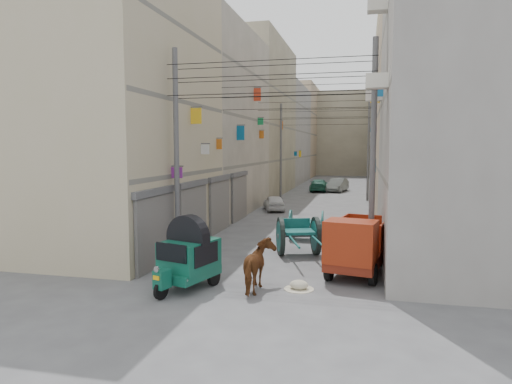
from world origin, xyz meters
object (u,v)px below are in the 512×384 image
(second_cart, at_px, (306,224))
(feed_sack, at_px, (299,285))
(horse, at_px, (259,266))
(distant_car_green, at_px, (319,185))
(tonga_cart, at_px, (298,235))
(distant_car_white, at_px, (274,203))
(distant_car_grey, at_px, (338,185))
(auto_rickshaw, at_px, (188,255))
(mini_truck, at_px, (356,248))

(second_cart, distance_m, feed_sack, 7.71)
(horse, height_order, distant_car_green, horse)
(tonga_cart, distance_m, horse, 4.90)
(distant_car_white, distance_m, distant_car_grey, 15.17)
(auto_rickshaw, relative_size, mini_truck, 0.66)
(distant_car_white, bearing_deg, horse, 81.59)
(auto_rickshaw, height_order, distant_car_grey, auto_rickshaw)
(horse, height_order, distant_car_white, horse)
(second_cart, distance_m, distant_car_grey, 24.19)
(auto_rickshaw, height_order, distant_car_green, auto_rickshaw)
(feed_sack, relative_size, distant_car_grey, 0.14)
(feed_sack, relative_size, distant_car_green, 0.14)
(auto_rickshaw, xyz_separation_m, mini_truck, (5.00, 2.44, -0.05))
(mini_truck, relative_size, distant_car_grey, 0.97)
(distant_car_green, bearing_deg, auto_rickshaw, 87.76)
(tonga_cart, xyz_separation_m, feed_sack, (0.66, -4.46, -0.66))
(tonga_cart, bearing_deg, second_cart, 72.85)
(auto_rickshaw, height_order, horse, auto_rickshaw)
(second_cart, height_order, distant_car_green, second_cart)
(tonga_cart, relative_size, feed_sack, 6.42)
(horse, bearing_deg, distant_car_grey, -93.62)
(distant_car_green, bearing_deg, horse, 91.65)
(tonga_cart, relative_size, second_cart, 2.22)
(auto_rickshaw, distance_m, horse, 2.22)
(auto_rickshaw, distance_m, distant_car_green, 32.38)
(horse, relative_size, distant_car_green, 0.44)
(second_cart, bearing_deg, distant_car_white, 106.57)
(second_cart, distance_m, distant_car_white, 10.02)
(auto_rickshaw, relative_size, second_cart, 1.55)
(auto_rickshaw, distance_m, feed_sack, 3.51)
(horse, relative_size, distant_car_grey, 0.46)
(auto_rickshaw, distance_m, tonga_cart, 5.77)
(feed_sack, bearing_deg, second_cart, 95.52)
(second_cart, xyz_separation_m, distant_car_green, (-1.75, 24.06, -0.15))
(mini_truck, height_order, distant_car_grey, mini_truck)
(auto_rickshaw, xyz_separation_m, distant_car_white, (-0.81, 17.72, -0.49))
(distant_car_white, relative_size, distant_car_green, 0.76)
(auto_rickshaw, height_order, tonga_cart, auto_rickshaw)
(tonga_cart, xyz_separation_m, horse, (-0.49, -4.87, -0.04))
(mini_truck, relative_size, feed_sack, 6.76)
(auto_rickshaw, bearing_deg, tonga_cart, 78.65)
(horse, bearing_deg, tonga_cart, -98.47)
(distant_car_white, relative_size, distant_car_grey, 0.79)
(distant_car_white, bearing_deg, distant_car_grey, -121.33)
(distant_car_green, bearing_deg, second_cart, 93.43)
(tonga_cart, distance_m, second_cart, 3.20)
(feed_sack, height_order, distant_car_white, distant_car_white)
(distant_car_white, distance_m, distant_car_green, 14.74)
(distant_car_white, bearing_deg, second_cart, 91.75)
(tonga_cart, distance_m, mini_truck, 3.54)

